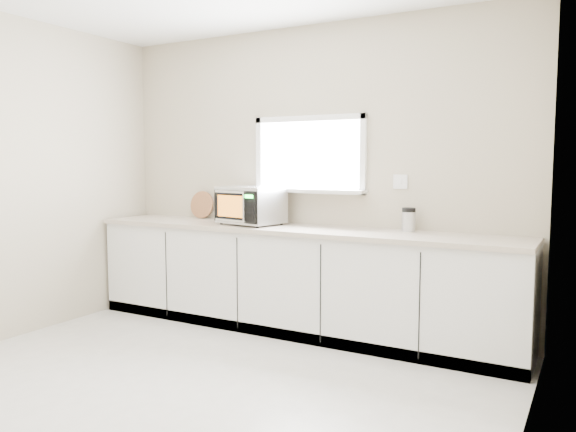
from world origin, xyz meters
The scene contains 8 objects.
ground centered at (0.00, 0.00, 0.00)m, with size 4.00×4.00×0.00m, color beige.
back_wall centered at (0.00, 2.00, 1.36)m, with size 4.00×0.17×2.70m.
cabinets centered at (0.00, 1.70, 0.44)m, with size 3.92×0.60×0.88m, color silver.
countertop centered at (0.00, 1.69, 0.90)m, with size 3.92×0.64×0.04m, color beige.
microwave centered at (-0.45, 1.69, 1.10)m, with size 0.60×0.51×0.34m.
knife_block centered at (-0.29, 1.66, 1.05)m, with size 0.15×0.24×0.31m.
cutting_board centered at (-1.19, 1.94, 1.06)m, with size 0.27×0.27×0.02m, color #A15D3E.
coffee_grinder centered at (0.96, 1.89, 1.02)m, with size 0.12×0.12×0.20m.
Camera 1 is at (2.30, -2.57, 1.48)m, focal length 35.00 mm.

